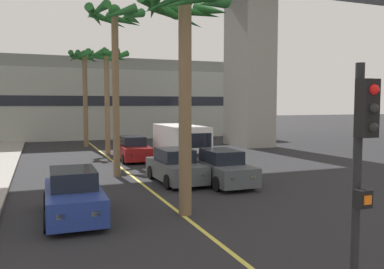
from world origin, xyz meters
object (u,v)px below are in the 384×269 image
at_px(palm_tree_mid_median, 84,70).
at_px(traffic_light_median_near, 361,175).
at_px(car_queue_second, 74,196).
at_px(delivery_van, 181,143).
at_px(palm_tree_near_median, 107,68).
at_px(car_queue_fourth, 133,149).
at_px(palm_tree_far_median, 184,35).
at_px(palm_tree_farthest_median, 115,36).
at_px(car_queue_front, 222,169).
at_px(car_queue_third, 175,167).

bearing_deg(palm_tree_mid_median, traffic_light_median_near, -89.43).
distance_m(car_queue_second, traffic_light_median_near, 9.71).
relative_size(delivery_van, palm_tree_mid_median, 0.65).
bearing_deg(palm_tree_near_median, car_queue_fourth, -75.11).
distance_m(palm_tree_mid_median, palm_tree_far_median, 22.69).
relative_size(delivery_van, traffic_light_median_near, 1.25).
distance_m(car_queue_second, palm_tree_mid_median, 22.68).
height_order(car_queue_second, palm_tree_farthest_median, palm_tree_farthest_median).
bearing_deg(palm_tree_far_median, palm_tree_farthest_median, 95.91).
relative_size(palm_tree_near_median, palm_tree_far_median, 1.03).
relative_size(traffic_light_median_near, palm_tree_near_median, 0.56).
height_order(car_queue_front, palm_tree_near_median, palm_tree_near_median).
distance_m(traffic_light_median_near, palm_tree_near_median, 25.09).
bearing_deg(palm_tree_mid_median, car_queue_fourth, -78.81).
height_order(car_queue_front, car_queue_second, same).
distance_m(palm_tree_far_median, palm_tree_farthest_median, 7.89).
bearing_deg(delivery_van, palm_tree_mid_median, 108.96).
bearing_deg(traffic_light_median_near, delivery_van, 78.01).
bearing_deg(traffic_light_median_near, car_queue_third, 82.01).
bearing_deg(traffic_light_median_near, palm_tree_farthest_median, 91.35).
bearing_deg(car_queue_third, delivery_van, 68.17).
height_order(car_queue_third, delivery_van, delivery_van).
height_order(car_queue_front, palm_tree_mid_median, palm_tree_mid_median).
height_order(car_queue_front, palm_tree_farthest_median, palm_tree_farthest_median).
height_order(car_queue_front, car_queue_fourth, same).
relative_size(car_queue_third, palm_tree_near_median, 0.55).
bearing_deg(car_queue_second, palm_tree_far_median, -14.57).
bearing_deg(delivery_van, palm_tree_far_median, -108.62).
bearing_deg(palm_tree_farthest_median, palm_tree_far_median, -84.09).
xyz_separation_m(car_queue_front, traffic_light_median_near, (-3.71, -12.16, 1.99)).
xyz_separation_m(palm_tree_near_median, palm_tree_mid_median, (-0.92, 5.94, 0.25)).
xyz_separation_m(car_queue_second, car_queue_third, (4.90, 4.34, 0.00)).
relative_size(car_queue_front, palm_tree_near_median, 0.55).
bearing_deg(delivery_van, traffic_light_median_near, -101.99).
bearing_deg(car_queue_front, palm_tree_near_median, 103.74).
xyz_separation_m(car_queue_third, palm_tree_farthest_median, (-2.25, 2.53, 6.24)).
distance_m(car_queue_fourth, traffic_light_median_near, 21.25).
xyz_separation_m(traffic_light_median_near, palm_tree_farthest_median, (-0.37, 15.88, 4.25)).
bearing_deg(palm_tree_near_median, palm_tree_far_median, -90.62).
bearing_deg(car_queue_third, car_queue_fourth, 91.95).
distance_m(car_queue_fourth, palm_tree_far_median, 14.01).
height_order(car_queue_front, delivery_van, delivery_van).
xyz_separation_m(car_queue_fourth, traffic_light_median_near, (-1.61, -21.09, 1.99)).
distance_m(car_queue_fourth, palm_tree_mid_median, 11.42).
distance_m(car_queue_fourth, palm_tree_farthest_median, 8.37).
bearing_deg(car_queue_front, palm_tree_far_median, -128.99).
bearing_deg(palm_tree_near_median, car_queue_second, -102.95).
bearing_deg(car_queue_third, palm_tree_far_median, -105.38).
distance_m(delivery_van, traffic_light_median_near, 18.93).
bearing_deg(palm_tree_farthest_median, car_queue_fourth, 69.17).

